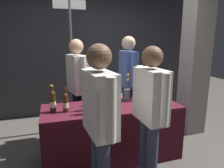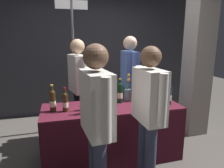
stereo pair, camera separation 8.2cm
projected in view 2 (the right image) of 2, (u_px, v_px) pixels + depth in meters
The scene contains 21 objects.
ground_plane at pixel (112, 156), 2.87m from camera, with size 12.00×12.00×0.00m, color #514C47.
back_partition at pixel (89, 46), 4.41m from camera, with size 5.12×0.12×2.94m, color #2D2D33.
concrete_pillar at pixel (199, 50), 3.35m from camera, with size 0.37×0.37×2.89m, color gray.
tasting_table at pixel (112, 122), 2.75m from camera, with size 1.83×0.68×0.75m.
featured_wine_bottle at pixel (89, 103), 2.41m from camera, with size 0.08×0.08×0.30m.
display_bottle_0 at pixel (97, 96), 2.72m from camera, with size 0.07×0.07×0.30m.
display_bottle_1 at pixel (107, 92), 2.89m from camera, with size 0.07×0.07×0.33m.
display_bottle_2 at pixel (89, 100), 2.53m from camera, with size 0.07×0.07×0.31m.
display_bottle_3 at pixel (120, 92), 2.81m from camera, with size 0.07×0.07×0.35m.
display_bottle_4 at pixel (139, 90), 2.91m from camera, with size 0.07×0.07×0.36m.
display_bottle_5 at pixel (65, 102), 2.47m from camera, with size 0.07×0.07×0.30m.
display_bottle_6 at pixel (169, 94), 2.72m from camera, with size 0.08×0.08×0.33m.
display_bottle_7 at pixel (151, 89), 3.05m from camera, with size 0.07×0.07×0.31m.
display_bottle_8 at pixel (53, 100), 2.47m from camera, with size 0.08×0.08×0.34m.
wine_glass_near_vendor at pixel (149, 96), 2.83m from camera, with size 0.07×0.07×0.13m.
flower_vase at pixel (128, 93), 2.92m from camera, with size 0.10×0.10×0.40m.
vendor_presenter at pixel (79, 81), 3.15m from camera, with size 0.30×0.60×1.63m.
vendor_assistant at pixel (129, 76), 3.41m from camera, with size 0.24×0.61×1.67m.
taster_foreground_right at pixel (97, 116), 1.80m from camera, with size 0.25×0.61×1.59m.
taster_foreground_left at pixel (149, 107), 2.11m from camera, with size 0.23×0.61×1.56m.
booth_signpost at pixel (74, 55), 3.47m from camera, with size 0.53×0.04×2.28m.
Camera 2 is at (-0.66, -2.49, 1.62)m, focal length 32.41 mm.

